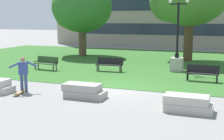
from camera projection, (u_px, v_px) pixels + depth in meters
The scene contains 11 objects.
ground_plane at pixel (118, 89), 15.75m from camera, with size 140.00×140.00×0.00m, color gray.
grass_lawn at pixel (160, 63), 24.98m from camera, with size 40.00×20.00×0.02m, color #336628.
concrete_block_left at pixel (84, 91), 13.95m from camera, with size 1.90×0.90×0.64m.
concrete_block_right at pixel (188, 104), 11.87m from camera, with size 1.82×0.90×0.64m.
person_skateboarder at pixel (23, 72), 14.97m from camera, with size 1.04×0.93×1.71m.
skateboard at pixel (20, 93), 14.62m from camera, with size 0.39×1.04×0.14m.
park_bench_near_left at pixel (110, 64), 20.87m from camera, with size 1.83×0.64×0.90m.
park_bench_near_right at pixel (202, 72), 17.55m from camera, with size 1.82×0.59×0.90m.
park_bench_far_right at pixel (46, 62), 21.48m from camera, with size 1.86×0.77×0.90m.
lamp_post_left at pixel (177, 56), 20.85m from camera, with size 1.32×0.80×4.93m.
tree_near_left at pixel (81, 8), 29.12m from camera, with size 5.90×5.61×6.95m.
Camera 1 is at (5.15, -14.50, 3.52)m, focal length 50.00 mm.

